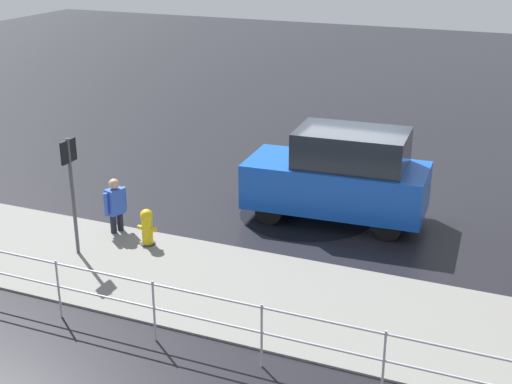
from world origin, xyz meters
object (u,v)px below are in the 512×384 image
object	(u,v)px
sign_post	(71,180)
fire_hydrant	(147,228)
pedestrian	(115,203)
moving_hatchback	(340,176)

from	to	relation	value
sign_post	fire_hydrant	bearing A→B (deg)	-140.31
pedestrian	sign_post	bearing A→B (deg)	83.39
pedestrian	sign_post	world-z (taller)	sign_post
moving_hatchback	fire_hydrant	distance (m)	4.30
pedestrian	moving_hatchback	bearing A→B (deg)	-148.28
moving_hatchback	sign_post	xyz separation A→B (m)	(4.24, 3.72, 0.55)
pedestrian	fire_hydrant	bearing A→B (deg)	162.15
moving_hatchback	pedestrian	size ratio (longest dim) A/B	3.28
moving_hatchback	fire_hydrant	bearing A→B (deg)	41.78
moving_hatchback	pedestrian	bearing A→B (deg)	31.72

